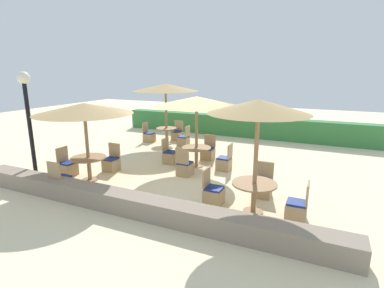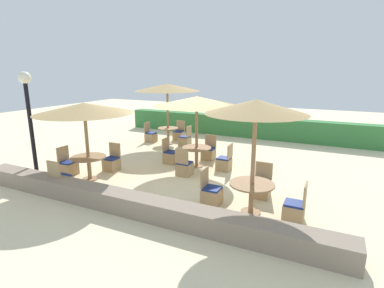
{
  "view_description": "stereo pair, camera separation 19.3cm",
  "coord_description": "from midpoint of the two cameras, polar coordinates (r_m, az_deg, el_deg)",
  "views": [
    {
      "loc": [
        4.12,
        -8.4,
        3.35
      ],
      "look_at": [
        0.0,
        0.6,
        0.9
      ],
      "focal_mm": 28.0,
      "sensor_mm": 36.0,
      "label": 1
    },
    {
      "loc": [
        4.3,
        -8.32,
        3.35
      ],
      "look_at": [
        0.0,
        0.6,
        0.9
      ],
      "focal_mm": 28.0,
      "sensor_mm": 36.0,
      "label": 2
    }
  ],
  "objects": [
    {
      "name": "lamp_post",
      "position": [
        10.17,
        -28.29,
        6.61
      ],
      "size": [
        0.36,
        0.36,
        3.32
      ],
      "color": "black",
      "rests_on": "ground_plane"
    },
    {
      "name": "patio_chair_front_left_south",
      "position": [
        9.29,
        -23.15,
        -6.69
      ],
      "size": [
        0.46,
        0.46,
        0.93
      ],
      "color": "tan",
      "rests_on": "ground_plane"
    },
    {
      "name": "patio_chair_front_right_west",
      "position": [
        7.79,
        4.39,
        -9.52
      ],
      "size": [
        0.46,
        0.46,
        0.93
      ],
      "rotation": [
        0.0,
        0.0,
        -1.57
      ],
      "color": "tan",
      "rests_on": "ground_plane"
    },
    {
      "name": "patio_chair_front_right_east",
      "position": [
        7.36,
        19.67,
        -11.79
      ],
      "size": [
        0.46,
        0.46,
        0.93
      ],
      "rotation": [
        0.0,
        0.0,
        1.57
      ],
      "color": "tan",
      "rests_on": "ground_plane"
    },
    {
      "name": "patio_chair_front_left_north",
      "position": [
        10.61,
        -14.52,
        -3.49
      ],
      "size": [
        0.46,
        0.46,
        0.93
      ],
      "rotation": [
        0.0,
        0.0,
        3.14
      ],
      "color": "tan",
      "rests_on": "ground_plane"
    },
    {
      "name": "parasol_back_left",
      "position": [
        13.65,
        -4.34,
        10.66
      ],
      "size": [
        2.93,
        2.93,
        2.76
      ],
      "color": "#93704C",
      "rests_on": "ground_plane"
    },
    {
      "name": "patio_chair_center_west",
      "position": [
        11.08,
        -3.64,
        -2.31
      ],
      "size": [
        0.46,
        0.46,
        0.93
      ],
      "rotation": [
        0.0,
        0.0,
        -1.57
      ],
      "color": "tan",
      "rests_on": "ground_plane"
    },
    {
      "name": "patio_chair_front_right_north",
      "position": [
        8.41,
        13.74,
        -8.08
      ],
      "size": [
        0.46,
        0.46,
        0.93
      ],
      "rotation": [
        0.0,
        0.0,
        3.14
      ],
      "color": "tan",
      "rests_on": "ground_plane"
    },
    {
      "name": "round_table_back_left",
      "position": [
        13.91,
        -4.18,
        2.33
      ],
      "size": [
        0.94,
        0.94,
        0.76
      ],
      "color": "#93704C",
      "rests_on": "ground_plane"
    },
    {
      "name": "patio_chair_center_east",
      "position": [
        10.35,
        6.72,
        -3.56
      ],
      "size": [
        0.46,
        0.46,
        0.93
      ],
      "rotation": [
        0.0,
        0.0,
        1.57
      ],
      "color": "tan",
      "rests_on": "ground_plane"
    },
    {
      "name": "patio_chair_back_left_north",
      "position": [
        14.76,
        -2.13,
        1.81
      ],
      "size": [
        0.46,
        0.46,
        0.93
      ],
      "rotation": [
        0.0,
        0.0,
        3.14
      ],
      "color": "tan",
      "rests_on": "ground_plane"
    },
    {
      "name": "parasol_front_right",
      "position": [
        6.86,
        12.88,
        6.8
      ],
      "size": [
        2.31,
        2.31,
        2.73
      ],
      "color": "#93704C",
      "rests_on": "ground_plane"
    },
    {
      "name": "parasol_center",
      "position": [
        10.27,
        1.46,
        8.11
      ],
      "size": [
        2.91,
        2.91,
        2.49
      ],
      "color": "#93704C",
      "rests_on": "ground_plane"
    },
    {
      "name": "ground_plane",
      "position": [
        9.95,
        -0.95,
        -5.79
      ],
      "size": [
        40.0,
        40.0,
        0.0
      ],
      "primitive_type": "plane",
      "color": "beige"
    },
    {
      "name": "patio_chair_center_south",
      "position": [
        9.77,
        -0.89,
        -4.53
      ],
      "size": [
        0.46,
        0.46,
        0.93
      ],
      "color": "tan",
      "rests_on": "ground_plane"
    },
    {
      "name": "stone_border",
      "position": [
        7.5,
        -11.5,
        -10.96
      ],
      "size": [
        10.0,
        0.56,
        0.47
      ],
      "primitive_type": "cube",
      "color": "gray",
      "rests_on": "ground_plane"
    },
    {
      "name": "round_table_center",
      "position": [
        10.6,
        1.4,
        -1.44
      ],
      "size": [
        1.04,
        1.04,
        0.7
      ],
      "color": "#93704C",
      "rests_on": "ground_plane"
    },
    {
      "name": "patio_chair_back_left_west",
      "position": [
        14.49,
        -7.49,
        1.47
      ],
      "size": [
        0.46,
        0.46,
        0.93
      ],
      "rotation": [
        0.0,
        0.0,
        -1.57
      ],
      "color": "tan",
      "rests_on": "ground_plane"
    },
    {
      "name": "patio_chair_center_north",
      "position": [
        11.54,
        3.66,
        -1.66
      ],
      "size": [
        0.46,
        0.46,
        0.93
      ],
      "rotation": [
        0.0,
        0.0,
        3.14
      ],
      "color": "tan",
      "rests_on": "ground_plane"
    },
    {
      "name": "round_table_front_left",
      "position": [
        9.83,
        -18.55,
        -3.18
      ],
      "size": [
        1.07,
        1.07,
        0.74
      ],
      "color": "#93704C",
      "rests_on": "ground_plane"
    },
    {
      "name": "round_table_front_right",
      "position": [
        7.35,
        12.06,
        -8.5
      ],
      "size": [
        1.07,
        1.07,
        0.75
      ],
      "color": "#93704C",
      "rests_on": "ground_plane"
    },
    {
      "name": "patio_chair_back_left_east",
      "position": [
        13.56,
        -0.91,
        0.73
      ],
      "size": [
        0.46,
        0.46,
        0.93
      ],
      "rotation": [
        0.0,
        0.0,
        1.57
      ],
      "color": "tan",
      "rests_on": "ground_plane"
    },
    {
      "name": "patio_chair_front_left_west",
      "position": [
        10.63,
        -22.02,
        -4.05
      ],
      "size": [
        0.46,
        0.46,
        0.93
      ],
      "rotation": [
        0.0,
        0.0,
        -1.57
      ],
      "color": "tan",
      "rests_on": "ground_plane"
    },
    {
      "name": "parasol_front_left",
      "position": [
        9.5,
        -19.32,
        6.41
      ],
      "size": [
        2.89,
        2.89,
        2.41
      ],
      "color": "#93704C",
      "rests_on": "ground_plane"
    },
    {
      "name": "hedge_row",
      "position": [
        15.76,
        9.81,
        3.36
      ],
      "size": [
        13.0,
        0.7,
        1.04
      ],
      "primitive_type": "cube",
      "color": "#387A3D",
      "rests_on": "ground_plane"
    }
  ]
}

